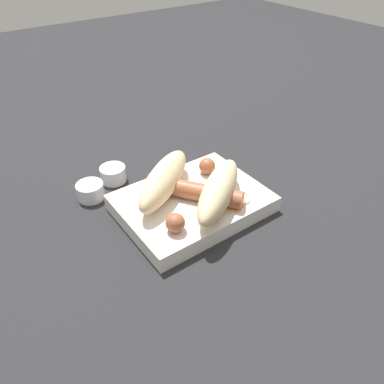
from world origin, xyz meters
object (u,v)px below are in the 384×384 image
at_px(food_tray, 192,203).
at_px(condiment_cup_near, 113,175).
at_px(sausage, 193,192).
at_px(bread_roll, 191,185).
at_px(condiment_cup_far, 91,192).

distance_m(food_tray, condiment_cup_near, 0.18).
xyz_separation_m(sausage, condiment_cup_near, (-0.07, 0.17, -0.03)).
bearing_deg(bread_roll, food_tray, 32.54).
xyz_separation_m(bread_roll, condiment_cup_near, (-0.07, 0.17, -0.05)).
bearing_deg(sausage, bread_roll, 126.34).
distance_m(sausage, condiment_cup_near, 0.19).
distance_m(sausage, condiment_cup_far, 0.20).
xyz_separation_m(food_tray, condiment_cup_far, (-0.13, 0.14, -0.00)).
bearing_deg(bread_roll, condiment_cup_far, 131.92).
relative_size(food_tray, condiment_cup_far, 4.98).
distance_m(bread_roll, condiment_cup_far, 0.20).
distance_m(condiment_cup_near, condiment_cup_far, 0.07).
bearing_deg(food_tray, condiment_cup_near, 113.97).
bearing_deg(condiment_cup_near, condiment_cup_far, -156.03).
bearing_deg(condiment_cup_near, bread_roll, -67.90).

